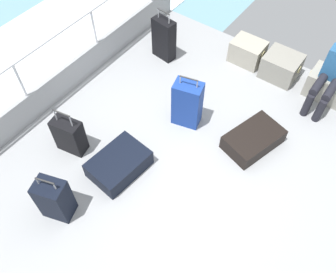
# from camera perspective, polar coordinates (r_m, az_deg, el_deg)

# --- Properties ---
(ground_plane) EXTENTS (4.40, 5.20, 0.06)m
(ground_plane) POSITION_cam_1_polar(r_m,az_deg,el_deg) (4.80, 3.01, -3.64)
(ground_plane) COLOR #939699
(gunwale_port) EXTENTS (0.06, 5.20, 0.45)m
(gunwale_port) POSITION_cam_1_polar(r_m,az_deg,el_deg) (5.62, -15.73, 8.89)
(gunwale_port) COLOR #939699
(gunwale_port) RESTS_ON ground_plane
(railing_port) EXTENTS (0.04, 4.20, 1.02)m
(railing_port) POSITION_cam_1_polar(r_m,az_deg,el_deg) (5.26, -17.08, 13.20)
(railing_port) COLOR silver
(railing_port) RESTS_ON ground_plane
(sea_wake) EXTENTS (12.00, 12.00, 0.01)m
(sea_wake) POSITION_cam_1_polar(r_m,az_deg,el_deg) (6.94, -22.91, 9.97)
(sea_wake) COLOR #6B99A8
(sea_wake) RESTS_ON ground_plane
(cargo_crate_0) EXTENTS (0.55, 0.40, 0.37)m
(cargo_crate_0) POSITION_cam_1_polar(r_m,az_deg,el_deg) (6.07, 12.56, 13.08)
(cargo_crate_0) COLOR #9E9989
(cargo_crate_0) RESTS_ON ground_plane
(cargo_crate_1) EXTENTS (0.57, 0.48, 0.38)m
(cargo_crate_1) POSITION_cam_1_polar(r_m,az_deg,el_deg) (5.93, 17.60, 10.64)
(cargo_crate_1) COLOR gray
(cargo_crate_1) RESTS_ON ground_plane
(cargo_crate_2) EXTENTS (0.61, 0.43, 0.39)m
(cargo_crate_2) POSITION_cam_1_polar(r_m,az_deg,el_deg) (5.86, 24.14, 7.51)
(cargo_crate_2) COLOR gray
(cargo_crate_2) RESTS_ON ground_plane
(passenger_seated) EXTENTS (0.34, 0.66, 1.09)m
(passenger_seated) POSITION_cam_1_polar(r_m,az_deg,el_deg) (5.48, 24.80, 9.17)
(passenger_seated) COLOR #26598C
(passenger_seated) RESTS_ON ground_plane
(suitcase_0) EXTENTS (0.43, 0.34, 0.84)m
(suitcase_0) POSITION_cam_1_polar(r_m,az_deg,el_deg) (4.89, 3.10, 5.24)
(suitcase_0) COLOR navy
(suitcase_0) RESTS_ON ground_plane
(suitcase_1) EXTENTS (0.42, 0.28, 0.72)m
(suitcase_1) POSITION_cam_1_polar(r_m,az_deg,el_deg) (4.82, -15.45, 0.16)
(suitcase_1) COLOR black
(suitcase_1) RESTS_ON ground_plane
(suitcase_2) EXTENTS (0.59, 0.79, 0.25)m
(suitcase_2) POSITION_cam_1_polar(r_m,az_deg,el_deg) (4.61, -7.82, -4.37)
(suitcase_2) COLOR black
(suitcase_2) RESTS_ON ground_plane
(suitcase_3) EXTENTS (0.39, 0.24, 0.85)m
(suitcase_3) POSITION_cam_1_polar(r_m,az_deg,el_deg) (5.92, -0.65, 15.32)
(suitcase_3) COLOR black
(suitcase_3) RESTS_ON ground_plane
(suitcase_4) EXTENTS (0.69, 0.88, 0.23)m
(suitcase_4) POSITION_cam_1_polar(r_m,az_deg,el_deg) (4.94, 13.44, -0.43)
(suitcase_4) COLOR black
(suitcase_4) RESTS_ON ground_plane
(suitcase_5) EXTENTS (0.40, 0.35, 0.72)m
(suitcase_5) POSITION_cam_1_polar(r_m,az_deg,el_deg) (4.32, -17.65, -9.49)
(suitcase_5) COLOR black
(suitcase_5) RESTS_ON ground_plane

